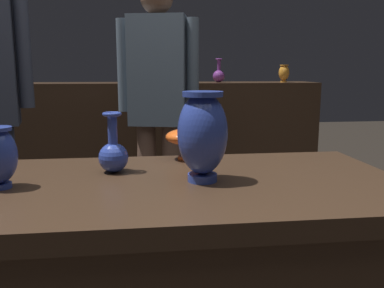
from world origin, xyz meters
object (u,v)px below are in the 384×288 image
shelf_vase_far_left (14,70)px  shelf_vase_far_right (284,73)px  shelf_vase_right (219,75)px  vase_tall_behind (184,138)px  vase_centerpiece (203,133)px  visitor_center_back (158,100)px  vase_right_accent (113,153)px

shelf_vase_far_left → shelf_vase_far_right: shelf_vase_far_left is taller
shelf_vase_far_left → shelf_vase_right: bearing=1.2°
vase_tall_behind → shelf_vase_far_left: size_ratio=0.71×
shelf_vase_far_left → vase_centerpiece: bearing=-63.3°
vase_centerpiece → shelf_vase_far_right: size_ratio=1.71×
vase_centerpiece → shelf_vase_far_right: (0.99, 2.15, 0.14)m
visitor_center_back → shelf_vase_far_left: bearing=-26.5°
shelf_vase_far_right → shelf_vase_right: size_ratio=0.74×
shelf_vase_right → visitor_center_back: (-0.53, -0.90, -0.13)m
shelf_vase_right → visitor_center_back: 1.05m
vase_tall_behind → visitor_center_back: (-0.04, 1.04, 0.05)m
visitor_center_back → vase_centerpiece: bearing=105.8°
vase_right_accent → shelf_vase_right: size_ratio=0.93×
vase_right_accent → shelf_vase_far_right: 2.37m
vase_centerpiece → shelf_vase_far_left: shelf_vase_far_left is taller
vase_tall_behind → shelf_vase_far_left: (-1.08, 1.90, 0.21)m
vase_centerpiece → shelf_vase_far_left: 2.44m
vase_right_accent → vase_centerpiece: bearing=-27.9°
vase_right_accent → shelf_vase_right: bearing=71.3°
shelf_vase_far_right → vase_tall_behind: bearing=-118.2°
shelf_vase_right → visitor_center_back: size_ratio=0.12×
vase_centerpiece → shelf_vase_right: (0.47, 2.21, 0.12)m
visitor_center_back → shelf_vase_far_right: bearing=-128.1°
visitor_center_back → vase_tall_behind: bearing=105.5°
vase_tall_behind → vase_right_accent: vase_right_accent is taller
vase_centerpiece → vase_right_accent: 0.28m
vase_centerpiece → shelf_vase_far_right: shelf_vase_far_right is taller
vase_centerpiece → visitor_center_back: bearing=92.6°
shelf_vase_far_left → shelf_vase_far_right: bearing=-0.7°
vase_right_accent → shelf_vase_far_right: bearing=58.8°
vase_centerpiece → shelf_vase_far_left: (-1.09, 2.18, 0.16)m
vase_tall_behind → vase_right_accent: size_ratio=0.71×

